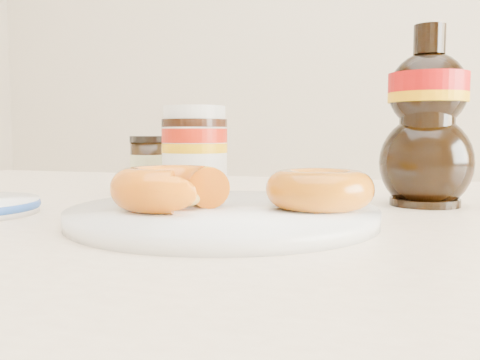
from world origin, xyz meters
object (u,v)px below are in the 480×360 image
(dining_table, at_px, (237,292))
(syrup_bottle, at_px, (427,117))
(plate, at_px, (223,214))
(dark_jar, at_px, (148,165))
(nutella_jar, at_px, (195,149))
(donut_whole, at_px, (319,189))
(donut_bitten, at_px, (171,188))

(dining_table, relative_size, syrup_bottle, 6.97)
(plate, bearing_deg, dark_jar, 132.55)
(plate, distance_m, nutella_jar, 0.19)
(donut_whole, bearing_deg, syrup_bottle, 59.73)
(plate, distance_m, syrup_bottle, 0.27)
(dining_table, relative_size, donut_whole, 14.33)
(nutella_jar, bearing_deg, donut_whole, -36.93)
(plate, height_order, syrup_bottle, syrup_bottle)
(nutella_jar, xyz_separation_m, syrup_bottle, (0.27, 0.02, 0.04))
(donut_bitten, distance_m, dark_jar, 0.27)
(plate, relative_size, donut_whole, 2.89)
(plate, bearing_deg, donut_bitten, -152.10)
(nutella_jar, height_order, syrup_bottle, syrup_bottle)
(plate, bearing_deg, nutella_jar, 121.20)
(dining_table, distance_m, dark_jar, 0.26)
(dining_table, distance_m, donut_whole, 0.15)
(plate, height_order, donut_bitten, donut_bitten)
(donut_whole, height_order, dark_jar, dark_jar)
(syrup_bottle, bearing_deg, nutella_jar, -175.58)
(donut_bitten, bearing_deg, syrup_bottle, 25.01)
(dining_table, xyz_separation_m, plate, (0.01, -0.06, 0.09))
(dining_table, xyz_separation_m, dark_jar, (-0.18, 0.14, 0.12))
(donut_bitten, bearing_deg, donut_whole, 1.77)
(dining_table, distance_m, syrup_bottle, 0.29)
(dining_table, height_order, plate, plate)
(donut_whole, relative_size, nutella_jar, 0.85)
(plate, bearing_deg, dining_table, 95.95)
(syrup_bottle, xyz_separation_m, dark_jar, (-0.36, 0.02, -0.06))
(plate, xyz_separation_m, donut_bitten, (-0.04, -0.02, 0.03))
(nutella_jar, bearing_deg, syrup_bottle, 4.42)
(nutella_jar, bearing_deg, donut_bitten, -73.20)
(dining_table, bearing_deg, syrup_bottle, 33.52)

